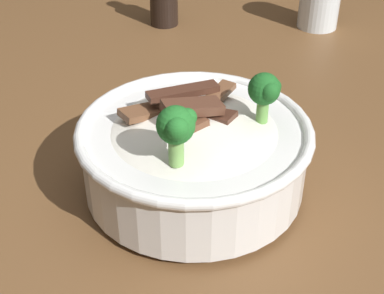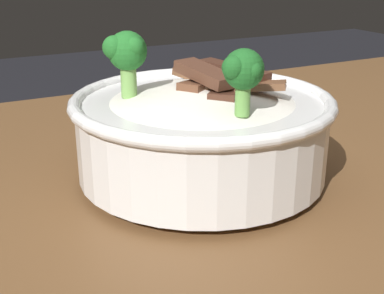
% 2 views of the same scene
% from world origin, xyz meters
% --- Properties ---
extents(dining_table, '(1.42, 0.92, 0.78)m').
position_xyz_m(dining_table, '(0.00, 0.00, 0.65)').
color(dining_table, brown).
rests_on(dining_table, ground).
extents(rice_bowl, '(0.25, 0.25, 0.15)m').
position_xyz_m(rice_bowl, '(-0.03, -0.08, 0.84)').
color(rice_bowl, white).
rests_on(rice_bowl, dining_table).
extents(drinking_glass, '(0.07, 0.07, 0.11)m').
position_xyz_m(drinking_glass, '(-0.46, 0.20, 0.83)').
color(drinking_glass, white).
rests_on(drinking_glass, dining_table).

